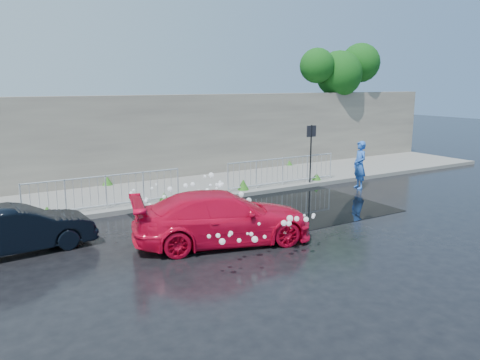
# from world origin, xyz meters

# --- Properties ---
(ground) EXTENTS (90.00, 90.00, 0.00)m
(ground) POSITION_xyz_m (0.00, 0.00, 0.00)
(ground) COLOR black
(ground) RESTS_ON ground
(pavement) EXTENTS (30.00, 4.00, 0.15)m
(pavement) POSITION_xyz_m (0.00, 5.00, 0.07)
(pavement) COLOR slate
(pavement) RESTS_ON ground
(curb) EXTENTS (30.00, 0.25, 0.16)m
(curb) POSITION_xyz_m (0.00, 3.00, 0.08)
(curb) COLOR slate
(curb) RESTS_ON ground
(retaining_wall) EXTENTS (30.00, 0.60, 3.50)m
(retaining_wall) POSITION_xyz_m (0.00, 7.20, 1.90)
(retaining_wall) COLOR #655D55
(retaining_wall) RESTS_ON pavement
(puddle) EXTENTS (8.00, 5.00, 0.01)m
(puddle) POSITION_xyz_m (0.50, 1.00, 0.01)
(puddle) COLOR black
(puddle) RESTS_ON ground
(sign_post) EXTENTS (0.45, 0.06, 2.50)m
(sign_post) POSITION_xyz_m (4.20, 3.10, 1.72)
(sign_post) COLOR black
(sign_post) RESTS_ON ground
(tree) EXTENTS (4.92, 2.42, 6.24)m
(tree) POSITION_xyz_m (9.69, 7.42, 4.81)
(tree) COLOR #332114
(tree) RESTS_ON ground
(railing_left) EXTENTS (5.05, 0.05, 1.10)m
(railing_left) POSITION_xyz_m (-4.00, 3.35, 0.74)
(railing_left) COLOR silver
(railing_left) RESTS_ON pavement
(railing_right) EXTENTS (5.05, 0.05, 1.10)m
(railing_right) POSITION_xyz_m (3.00, 3.35, 0.74)
(railing_right) COLOR silver
(railing_right) RESTS_ON pavement
(weeds) EXTENTS (12.17, 3.93, 0.41)m
(weeds) POSITION_xyz_m (-0.26, 4.46, 0.32)
(weeds) COLOR #1D5015
(weeds) RESTS_ON pavement
(water_spray) EXTENTS (3.57, 5.80, 0.94)m
(water_spray) POSITION_xyz_m (-1.70, 0.11, 0.76)
(water_spray) COLOR white
(water_spray) RESTS_ON ground
(red_car) EXTENTS (5.02, 3.01, 1.36)m
(red_car) POSITION_xyz_m (-2.16, -1.09, 0.68)
(red_car) COLOR red
(red_car) RESTS_ON ground
(dark_car) EXTENTS (3.65, 1.51, 1.17)m
(dark_car) POSITION_xyz_m (-6.83, 0.88, 0.59)
(dark_car) COLOR black
(dark_car) RESTS_ON ground
(person) EXTENTS (0.64, 0.79, 1.90)m
(person) POSITION_xyz_m (5.64, 1.80, 0.95)
(person) COLOR blue
(person) RESTS_ON ground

